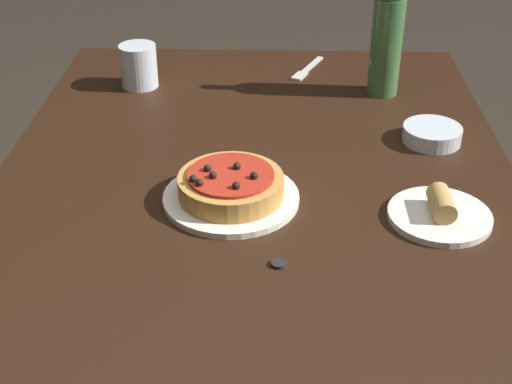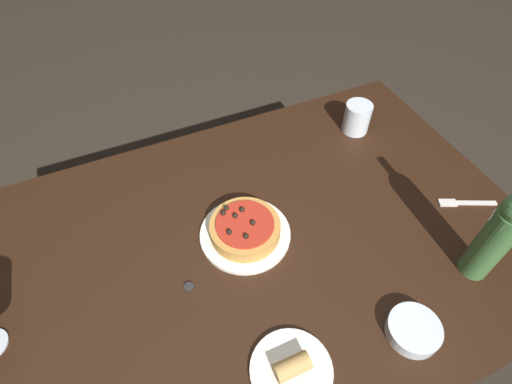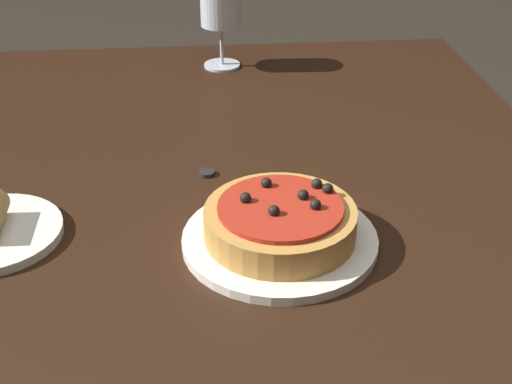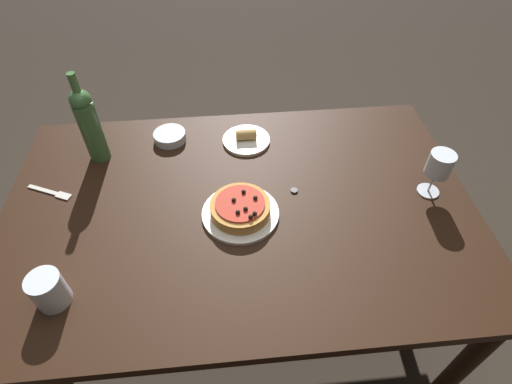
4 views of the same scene
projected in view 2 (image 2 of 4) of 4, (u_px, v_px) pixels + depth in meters
ground_plane at (253, 344)px, 1.59m from camera, size 14.00×14.00×0.00m
dining_table at (252, 262)px, 1.10m from camera, size 1.51×0.99×0.71m
dinner_plate at (245, 234)px, 1.07m from camera, size 0.24×0.24×0.01m
pizza at (244, 228)px, 1.05m from camera, size 0.19×0.19×0.06m
wine_bottle at (498, 235)px, 0.90m from camera, size 0.07×0.07×0.33m
water_cup at (357, 118)px, 1.31m from camera, size 0.09×0.09×0.10m
side_bowl at (414, 330)px, 0.89m from camera, size 0.12×0.12×0.03m
fork at (464, 203)px, 1.14m from camera, size 0.16×0.09×0.00m
side_plate at (291, 369)px, 0.84m from camera, size 0.18×0.18×0.05m
bottle_cap at (189, 287)px, 0.97m from camera, size 0.02×0.02×0.01m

